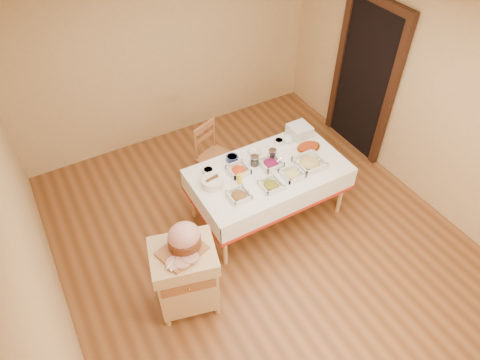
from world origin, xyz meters
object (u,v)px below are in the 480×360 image
preserve_jar_left (254,161)px  preserve_jar_right (272,154)px  dining_chair (213,156)px  mustard_bottle (240,178)px  ham_on_board (184,239)px  plate_stack (299,131)px  dining_table (268,180)px  butcher_cart (186,275)px  brass_platter (308,147)px  bread_basket (212,182)px

preserve_jar_left → preserve_jar_right: bearing=0.4°
dining_chair → preserve_jar_left: 0.80m
dining_chair → mustard_bottle: bearing=-96.6°
ham_on_board → plate_stack: bearing=26.2°
dining_table → preserve_jar_left: 0.29m
butcher_cart → preserve_jar_left: 1.56m
dining_table → brass_platter: brass_platter is taller
dining_chair → brass_platter: (0.93, -0.77, 0.31)m
dining_table → ham_on_board: size_ratio=4.18×
mustard_bottle → bread_basket: (-0.28, 0.13, -0.03)m
butcher_cart → bread_basket: 1.08m
dining_chair → dining_table: bearing=-70.3°
butcher_cart → dining_table: bearing=25.6°
butcher_cart → ham_on_board: bearing=38.1°
dining_chair → preserve_jar_left: bearing=-73.8°
butcher_cart → preserve_jar_left: size_ratio=6.79×
preserve_jar_left → brass_platter: 0.74m
bread_basket → plate_stack: bearing=11.1°
dining_chair → bread_basket: size_ratio=3.61×
dining_chair → ham_on_board: (-1.04, -1.48, 0.53)m
butcher_cart → mustard_bottle: (0.98, 0.64, 0.33)m
dining_table → ham_on_board: ham_on_board is taller
preserve_jar_right → butcher_cart: bearing=-151.7°
dining_chair → mustard_bottle: (-0.10, -0.88, 0.36)m
preserve_jar_right → plate_stack: (0.54, 0.21, 0.02)m
dining_chair → plate_stack: dining_chair is taller
dining_table → dining_chair: dining_chair is taller
ham_on_board → preserve_jar_right: size_ratio=3.54×
preserve_jar_right → mustard_bottle: 0.58m
preserve_jar_right → mustard_bottle: bearing=-161.2°
bread_basket → plate_stack: 1.40m
mustard_bottle → ham_on_board: bearing=-147.3°
butcher_cart → ham_on_board: 0.51m
dining_chair → plate_stack: bearing=-26.1°
ham_on_board → butcher_cart: bearing=-141.9°
dining_table → preserve_jar_right: bearing=47.8°
dining_chair → bread_basket: dining_chair is taller
preserve_jar_right → preserve_jar_left: bearing=-179.6°
dining_table → mustard_bottle: bearing=-176.1°
dining_chair → butcher_cart: bearing=-125.5°
dining_chair → plate_stack: (0.99, -0.49, 0.36)m
butcher_cart → mustard_bottle: bearing=33.0°
dining_table → butcher_cart: 1.54m
dining_chair → ham_on_board: 1.89m
ham_on_board → bread_basket: 1.00m
mustard_bottle → preserve_jar_left: bearing=31.6°
plate_stack → mustard_bottle: bearing=-160.2°
ham_on_board → dining_table: bearing=25.1°
butcher_cart → brass_platter: 2.17m
butcher_cart → plate_stack: 2.34m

